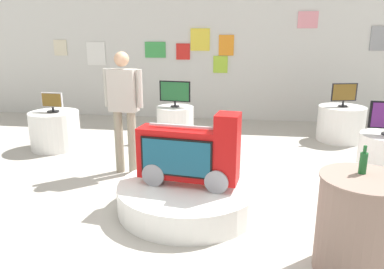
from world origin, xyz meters
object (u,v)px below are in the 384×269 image
Objects in this scene: display_pedestal_left_rear at (175,124)px; display_pedestal_center_rear at (55,130)px; tv_on_left_rear at (175,92)px; shopper_browsing_near_truck at (124,104)px; tv_on_right_rear at (344,93)px; main_display_pedestal at (188,196)px; display_pedestal_right_rear at (341,123)px; novelty_firetruck_tv at (190,156)px; bottle_on_side_table at (363,162)px; tv_on_center_rear at (52,102)px; side_table_round at (359,225)px.

display_pedestal_center_rear is at bearing -159.37° from display_pedestal_left_rear.
shopper_browsing_near_truck is (-0.39, -1.68, 0.09)m from tv_on_left_rear.
tv_on_right_rear is at bearing 8.68° from tv_on_left_rear.
display_pedestal_right_rear reaches higher than main_display_pedestal.
main_display_pedestal is 2.76m from display_pedestal_left_rear.
display_pedestal_right_rear is at bearing 13.53° from display_pedestal_center_rear.
novelty_firetruck_tv is at bearing -75.93° from tv_on_left_rear.
shopper_browsing_near_truck is at bearing 144.68° from bottle_on_side_table.
tv_on_left_rear reaches higher than tv_on_center_rear.
novelty_firetruck_tv is 1.36× the size of display_pedestal_right_rear.
display_pedestal_right_rear is at bearing 78.05° from bottle_on_side_table.
novelty_firetruck_tv is at bearing -25.42° from main_display_pedestal.
tv_on_center_rear is 0.45× the size of side_table_round.
tv_on_right_rear is at bearing 13.53° from tv_on_center_rear.
tv_on_left_rear is at bearing 76.90° from shopper_browsing_near_truck.
bottle_on_side_table is at bearing -28.82° from main_display_pedestal.
bottle_on_side_table is at bearing -33.70° from display_pedestal_center_rear.
display_pedestal_left_rear is at bearing 121.94° from bottle_on_side_table.
tv_on_left_rear is 4.15m from bottle_on_side_table.
tv_on_center_rear is 0.82× the size of tv_on_right_rear.
shopper_browsing_near_truck reaches higher than tv_on_right_rear.
display_pedestal_right_rear is at bearing 53.02° from novelty_firetruck_tv.
display_pedestal_center_rear is 2.19× the size of tv_on_center_rear.
main_display_pedestal is 1.67m from shopper_browsing_near_truck.
tv_on_left_rear is 0.34× the size of shopper_browsing_near_truck.
novelty_firetruck_tv is 1.99× the size of tv_on_left_rear.
tv_on_center_rear is at bearing -159.27° from display_pedestal_left_rear.
tv_on_left_rear is at bearing -171.32° from tv_on_right_rear.
tv_on_right_rear is (3.04, 0.46, -0.02)m from tv_on_left_rear.
tv_on_right_rear reaches higher than main_display_pedestal.
main_display_pedestal is 3.26m from display_pedestal_center_rear.
display_pedestal_right_rear is 1.81× the size of tv_on_right_rear.
tv_on_center_rear is at bearing 146.34° from bottle_on_side_table.
bottle_on_side_table reaches higher than side_table_round.
shopper_browsing_near_truck is (1.58, -0.95, 0.68)m from display_pedestal_center_rear.
novelty_firetruck_tv is 2.47× the size of tv_on_right_rear.
shopper_browsing_near_truck reaches higher than display_pedestal_center_rear.
display_pedestal_right_rear is 4.16m from side_table_round.
display_pedestal_center_rear is at bearing 143.66° from main_display_pedestal.
tv_on_right_rear is 1.98× the size of bottle_on_side_table.
bottle_on_side_table reaches higher than display_pedestal_right_rear.
tv_on_center_rear is at bearing -159.39° from tv_on_left_rear.
display_pedestal_left_rear is 0.81× the size of display_pedestal_right_rear.
main_display_pedestal is 3.32m from tv_on_center_rear.
novelty_firetruck_tv is 3.94m from tv_on_right_rear.
main_display_pedestal is 3.44× the size of tv_on_right_rear.
tv_on_left_rear is 0.69× the size of display_pedestal_center_rear.
tv_on_right_rear is at bearing 78.05° from bottle_on_side_table.
bottle_on_side_table is at bearing -58.06° from display_pedestal_left_rear.
tv_on_center_rear is (-1.97, -0.74, -0.09)m from tv_on_left_rear.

